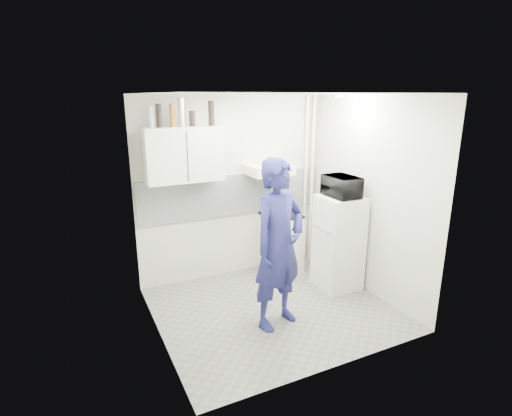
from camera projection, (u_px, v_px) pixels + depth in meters
name	position (u px, v px, depth m)	size (l,w,h in m)	color
floor	(273.00, 309.00, 5.00)	(2.80, 2.80, 0.00)	#69695B
ceiling	(276.00, 93.00, 4.30)	(2.80, 2.80, 0.00)	white
wall_back	(233.00, 188.00, 5.73)	(2.80, 2.80, 0.00)	beige
wall_left	(154.00, 226.00, 4.06)	(2.60, 2.60, 0.00)	beige
wall_right	(368.00, 196.00, 5.24)	(2.60, 2.60, 0.00)	beige
person	(279.00, 245.00, 4.44)	(0.71, 0.47, 1.95)	navy
stove	(281.00, 243.00, 6.03)	(0.53, 0.53, 0.85)	beige
fridge	(338.00, 242.00, 5.44)	(0.54, 0.54, 1.29)	silver
stove_top	(281.00, 215.00, 5.91)	(0.51, 0.51, 0.03)	black
saucepan	(276.00, 211.00, 5.90)	(0.20, 0.20, 0.11)	silver
microwave	(342.00, 186.00, 5.23)	(0.34, 0.50, 0.28)	black
bottle_a	(151.00, 117.00, 4.83)	(0.06, 0.06, 0.26)	#B2B7BC
bottle_b	(159.00, 116.00, 4.86)	(0.07, 0.07, 0.28)	black
bottle_c	(172.00, 115.00, 4.93)	(0.07, 0.07, 0.28)	brown
bottle_d	(181.00, 112.00, 4.97)	(0.08, 0.08, 0.35)	silver
canister_a	(192.00, 119.00, 5.05)	(0.08, 0.08, 0.19)	black
bottle_e	(211.00, 113.00, 5.15)	(0.08, 0.08, 0.32)	black
upper_cabinet	(183.00, 154.00, 5.12)	(1.00, 0.35, 0.70)	silver
range_hood	(269.00, 170.00, 5.63)	(0.60, 0.50, 0.14)	beige
backsplash	(233.00, 195.00, 5.75)	(2.74, 0.03, 0.60)	white
pipe_a	(312.00, 181.00, 6.21)	(0.05, 0.05, 2.60)	beige
pipe_b	(305.00, 181.00, 6.16)	(0.04, 0.04, 2.60)	beige
ceiling_spot_fixture	(339.00, 96.00, 4.90)	(0.10, 0.10, 0.02)	white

